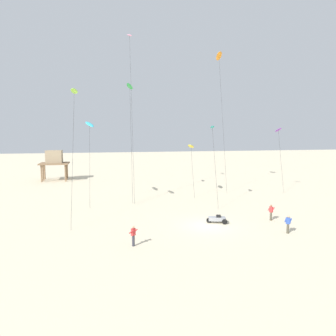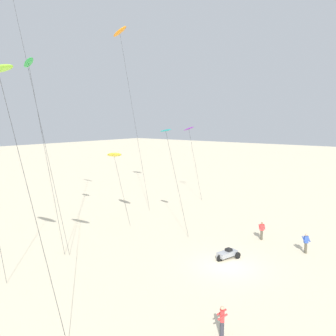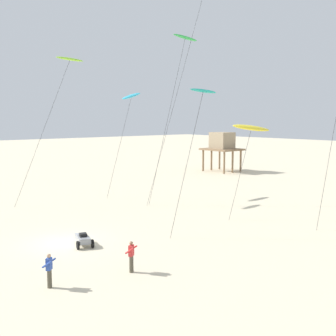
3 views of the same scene
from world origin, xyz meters
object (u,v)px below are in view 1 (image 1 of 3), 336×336
kite_flyer_nearest (271,212)px  kite_orange (219,57)px  kite_lime (74,92)px  kite_pink (130,39)px  kite_cyan (90,125)px  kite_green (130,88)px  kite_purple (278,131)px  stilt_house (54,159)px  beach_buggy (217,219)px  kite_flyer_furthest (288,224)px  kite_teal (212,129)px  kite_flyer_middle (133,235)px  kite_yellow (191,146)px

kite_flyer_nearest → kite_orange: bearing=84.3°
kite_lime → kite_orange: size_ratio=0.62×
kite_pink → kite_cyan: size_ratio=2.22×
kite_cyan → kite_flyer_nearest: bearing=-35.3°
kite_lime → kite_green: kite_green is taller
kite_purple → kite_green: size_ratio=0.63×
stilt_house → beach_buggy: (19.98, -34.43, -3.79)m
kite_green → kite_flyer_nearest: 24.81m
kite_lime → kite_green: size_ratio=0.87×
stilt_house → kite_purple: bearing=-28.6°
kite_purple → kite_flyer_furthest: size_ratio=6.01×
kite_purple → kite_teal: (-13.60, -6.71, 0.21)m
kite_lime → kite_flyer_middle: (4.94, -11.12, -12.57)m
kite_green → kite_flyer_nearest: (12.93, -15.44, -14.49)m
kite_cyan → kite_flyer_middle: size_ratio=6.45×
kite_cyan → kite_teal: kite_cyan is taller
kite_purple → kite_flyer_furthest: (-11.06, -19.29, -8.57)m
kite_teal → kite_flyer_middle: 19.19m
kite_teal → stilt_house: size_ratio=1.71×
kite_yellow → kite_teal: kite_teal is taller
kite_pink → kite_flyer_nearest: size_ratio=14.33×
kite_teal → kite_cyan: bearing=162.9°
kite_green → kite_teal: size_ratio=1.58×
kite_cyan → kite_flyer_middle: 19.94m
kite_teal → kite_flyer_nearest: (3.38, -8.43, -8.79)m
kite_green → kite_flyer_middle: 24.47m
kite_yellow → kite_cyan: size_ratio=0.72×
kite_yellow → kite_teal: 6.82m
kite_lime → kite_flyer_middle: kite_lime is taller
kite_orange → stilt_house: (-27.78, 14.92, -17.23)m
kite_pink → beach_buggy: kite_pink is taller
kite_pink → kite_lime: (-7.24, -11.59, -9.34)m
kite_cyan → kite_orange: 24.27m
kite_cyan → beach_buggy: bearing=-45.3°
kite_lime → kite_cyan: bearing=77.5°
kite_lime → beach_buggy: (13.98, -6.59, -13.03)m
kite_cyan → kite_lime: bearing=-102.5°
kite_flyer_nearest → stilt_house: size_ratio=0.28×
kite_orange → beach_buggy: size_ratio=10.44×
stilt_house → kite_flyer_furthest: bearing=-57.3°
kite_lime → kite_flyer_middle: bearing=-66.1°
kite_cyan → kite_teal: size_ratio=1.06×
kite_green → kite_flyer_middle: bearing=-95.6°
kite_purple → kite_teal: size_ratio=0.99×
kite_yellow → kite_cyan: 14.63m
kite_flyer_nearest → kite_flyer_middle: (-14.85, -4.19, 0.00)m
kite_green → beach_buggy: (7.12, -15.09, -14.95)m
kite_flyer_middle → kite_orange: bearing=55.0°
kite_yellow → kite_flyer_nearest: bearing=-74.1°
kite_yellow → kite_green: kite_green is taller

